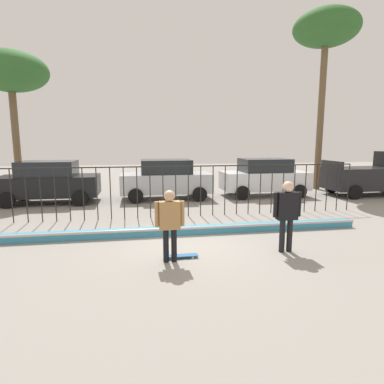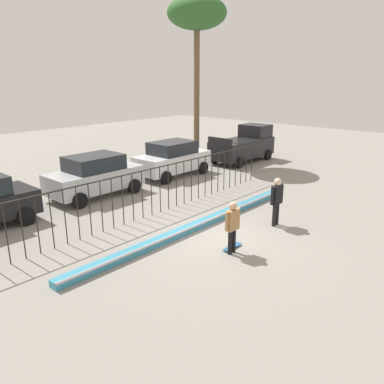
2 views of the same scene
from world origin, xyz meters
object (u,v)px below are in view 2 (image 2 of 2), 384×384
skateboarder (232,223)px  parked_car_white (172,158)px  palm_tree_tall (197,16)px  skateboard (232,247)px  parked_car_silver (95,175)px  pickup_truck (244,145)px  camera_operator (277,197)px

skateboarder → parked_car_white: (5.62, 8.19, -0.04)m
skateboarder → palm_tree_tall: bearing=55.1°
skateboard → parked_car_silver: bearing=98.4°
skateboard → pickup_truck: size_ratio=0.17×
palm_tree_tall → skateboard: bearing=-133.6°
skateboarder → parked_car_white: parked_car_white is taller
skateboard → camera_operator: bearing=11.2°
skateboarder → parked_car_silver: (0.62, 8.17, -0.04)m
skateboard → palm_tree_tall: size_ratio=0.08×
skateboard → pickup_truck: pickup_truck is taller
skateboard → pickup_truck: (11.12, 7.28, 0.98)m
skateboarder → parked_car_silver: parked_car_silver is taller
skateboard → camera_operator: size_ratio=0.44×
skateboard → parked_car_white: bearing=67.2°
parked_car_silver → pickup_truck: pickup_truck is taller
camera_operator → parked_car_silver: size_ratio=0.42×
camera_operator → palm_tree_tall: palm_tree_tall is taller
camera_operator → parked_car_silver: bearing=-50.9°
skateboarder → pickup_truck: size_ratio=0.36×
camera_operator → pickup_truck: pickup_truck is taller
skateboarder → pickup_truck: 13.63m
skateboard → palm_tree_tall: (9.31, 9.77, 8.60)m
skateboarder → camera_operator: camera_operator is taller
skateboard → parked_car_white: parked_car_white is taller
skateboard → camera_operator: (2.67, 0.02, 1.02)m
skateboarder → skateboard: size_ratio=2.11×
skateboarder → palm_tree_tall: size_ratio=0.17×
camera_operator → pickup_truck: 11.14m
skateboarder → parked_car_white: bearing=64.6°
skateboard → pickup_truck: bearing=44.1°
palm_tree_tall → skateboarder: bearing=-134.0°
camera_operator → parked_car_white: 8.43m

